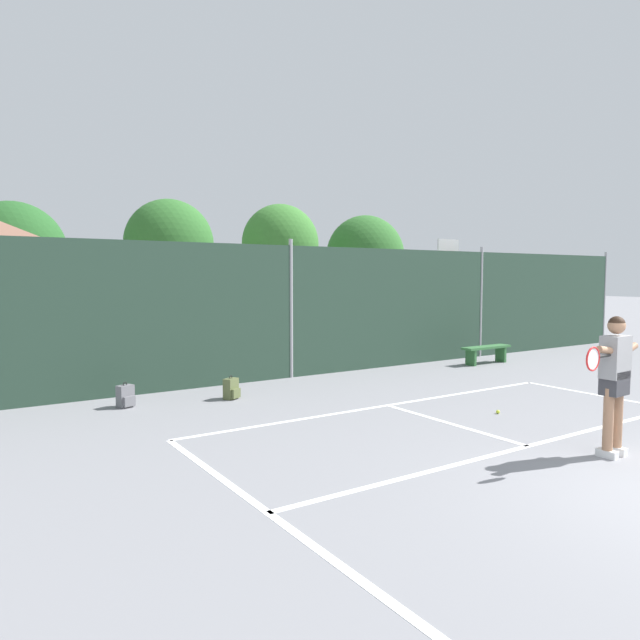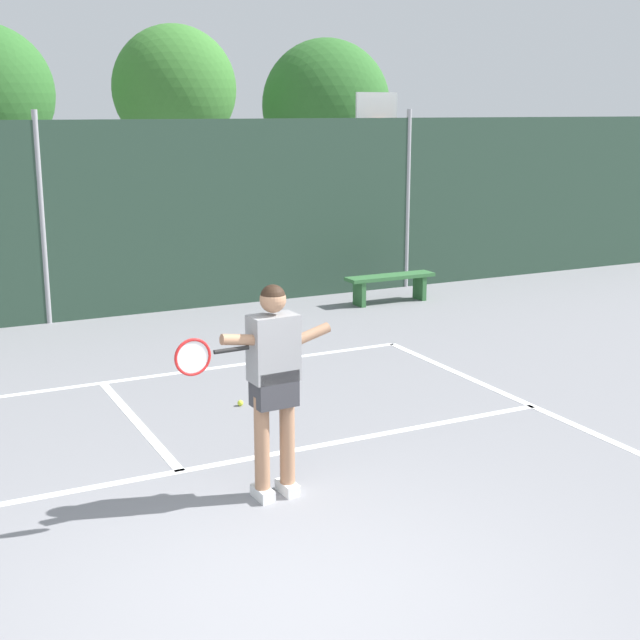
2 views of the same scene
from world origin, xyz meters
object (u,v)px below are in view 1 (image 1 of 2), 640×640
(basketball_hoop, at_px, (447,278))
(courtside_bench, at_px, (486,351))
(backpack_grey, at_px, (126,397))
(backpack_olive, at_px, (231,389))
(tennis_player, at_px, (614,373))
(tennis_ball, at_px, (498,412))

(basketball_hoop, xyz_separation_m, courtside_bench, (-1.23, -2.70, -1.95))
(backpack_grey, distance_m, backpack_olive, 1.94)
(backpack_grey, xyz_separation_m, backpack_olive, (1.90, -0.42, 0.00))
(tennis_player, xyz_separation_m, tennis_ball, (0.63, 2.37, -1.08))
(tennis_ball, bearing_deg, basketball_hoop, 50.12)
(tennis_ball, distance_m, backpack_olive, 4.94)
(basketball_hoop, xyz_separation_m, tennis_player, (-6.18, -9.01, -1.20))
(basketball_hoop, bearing_deg, backpack_grey, -166.47)
(basketball_hoop, bearing_deg, tennis_player, -124.45)
(tennis_ball, relative_size, courtside_bench, 0.04)
(backpack_olive, bearing_deg, tennis_player, -65.62)
(backpack_grey, bearing_deg, backpack_olive, -12.36)
(tennis_ball, bearing_deg, backpack_olive, 132.66)
(tennis_ball, bearing_deg, courtside_bench, 42.40)
(tennis_player, xyz_separation_m, backpack_grey, (-4.61, 6.41, -0.92))
(tennis_ball, xyz_separation_m, courtside_bench, (4.32, 3.94, 0.33))
(basketball_hoop, relative_size, courtside_bench, 2.22)
(tennis_player, bearing_deg, courtside_bench, 51.89)
(backpack_grey, bearing_deg, basketball_hoop, 13.53)
(basketball_hoop, relative_size, tennis_player, 1.91)
(basketball_hoop, height_order, backpack_grey, basketball_hoop)
(backpack_olive, bearing_deg, tennis_ball, -47.34)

